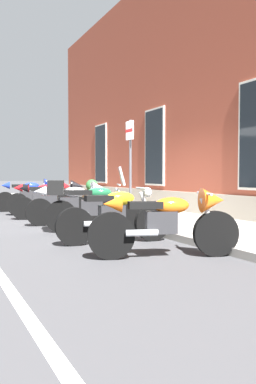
{
  "coord_description": "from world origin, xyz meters",
  "views": [
    {
      "loc": [
        9.05,
        -3.9,
        1.19
      ],
      "look_at": [
        0.29,
        0.41,
        0.77
      ],
      "focal_mm": 37.3,
      "sensor_mm": 36.0,
      "label": 1
    }
  ],
  "objects_px": {
    "motorcycle_red_sport": "(45,196)",
    "parking_sign": "(130,155)",
    "motorcycle_green_touring": "(89,205)",
    "motorcycle_white_sport": "(74,201)",
    "motorcycle_blue_sport": "(31,193)",
    "barrel_planter": "(92,196)",
    "motorcycle_yellow_naked": "(116,216)",
    "motorcycle_orange_sport": "(170,220)",
    "motorcycle_black_sport": "(54,198)"
  },
  "relations": [
    {
      "from": "motorcycle_red_sport",
      "to": "motorcycle_yellow_naked",
      "type": "xyz_separation_m",
      "value": [
        5.5,
        -0.17,
        -0.08
      ]
    },
    {
      "from": "motorcycle_green_touring",
      "to": "barrel_planter",
      "type": "xyz_separation_m",
      "value": [
        -4.58,
        1.82,
        -0.07
      ]
    },
    {
      "from": "motorcycle_black_sport",
      "to": "motorcycle_white_sport",
      "type": "bearing_deg",
      "value": 5.7
    },
    {
      "from": "barrel_planter",
      "to": "motorcycle_green_touring",
      "type": "bearing_deg",
      "value": -21.68
    },
    {
      "from": "motorcycle_black_sport",
      "to": "motorcycle_red_sport",
      "type": "bearing_deg",
      "value": 175.72
    },
    {
      "from": "motorcycle_blue_sport",
      "to": "barrel_planter",
      "type": "distance_m",
      "value": 2.0
    },
    {
      "from": "motorcycle_black_sport",
      "to": "motorcycle_yellow_naked",
      "type": "relative_size",
      "value": 0.96
    },
    {
      "from": "motorcycle_yellow_naked",
      "to": "parking_sign",
      "type": "xyz_separation_m",
      "value": [
        -2.27,
        1.42,
        1.18
      ]
    },
    {
      "from": "motorcycle_white_sport",
      "to": "barrel_planter",
      "type": "distance_m",
      "value": 3.66
    },
    {
      "from": "motorcycle_yellow_naked",
      "to": "motorcycle_orange_sport",
      "type": "height_order",
      "value": "motorcycle_orange_sport"
    },
    {
      "from": "barrel_planter",
      "to": "motorcycle_yellow_naked",
      "type": "bearing_deg",
      "value": -17.31
    },
    {
      "from": "motorcycle_orange_sport",
      "to": "parking_sign",
      "type": "bearing_deg",
      "value": 161.9
    },
    {
      "from": "motorcycle_blue_sport",
      "to": "motorcycle_black_sport",
      "type": "xyz_separation_m",
      "value": [
        2.78,
        0.01,
        -0.0
      ]
    },
    {
      "from": "motorcycle_red_sport",
      "to": "motorcycle_white_sport",
      "type": "distance_m",
      "value": 2.69
    },
    {
      "from": "motorcycle_white_sport",
      "to": "motorcycle_green_touring",
      "type": "xyz_separation_m",
      "value": [
        1.34,
        -0.12,
        0.01
      ]
    },
    {
      "from": "parking_sign",
      "to": "barrel_planter",
      "type": "relative_size",
      "value": 2.6
    },
    {
      "from": "motorcycle_yellow_naked",
      "to": "motorcycle_blue_sport",
      "type": "bearing_deg",
      "value": 179.55
    },
    {
      "from": "motorcycle_yellow_naked",
      "to": "barrel_planter",
      "type": "distance_m",
      "value": 6.34
    },
    {
      "from": "motorcycle_green_touring",
      "to": "parking_sign",
      "type": "bearing_deg",
      "value": 120.71
    },
    {
      "from": "motorcycle_red_sport",
      "to": "motorcycle_white_sport",
      "type": "relative_size",
      "value": 0.98
    },
    {
      "from": "motorcycle_yellow_naked",
      "to": "barrel_planter",
      "type": "bearing_deg",
      "value": 162.69
    },
    {
      "from": "motorcycle_green_touring",
      "to": "motorcycle_blue_sport",
      "type": "bearing_deg",
      "value": -179.87
    },
    {
      "from": "motorcycle_blue_sport",
      "to": "motorcycle_yellow_naked",
      "type": "distance_m",
      "value": 6.86
    },
    {
      "from": "motorcycle_red_sport",
      "to": "motorcycle_black_sport",
      "type": "relative_size",
      "value": 1.05
    },
    {
      "from": "motorcycle_orange_sport",
      "to": "motorcycle_yellow_naked",
      "type": "bearing_deg",
      "value": -172.18
    },
    {
      "from": "motorcycle_green_touring",
      "to": "motorcycle_white_sport",
      "type": "bearing_deg",
      "value": 174.69
    },
    {
      "from": "motorcycle_red_sport",
      "to": "parking_sign",
      "type": "distance_m",
      "value": 3.63
    },
    {
      "from": "motorcycle_red_sport",
      "to": "barrel_planter",
      "type": "relative_size",
      "value": 2.27
    },
    {
      "from": "motorcycle_white_sport",
      "to": "motorcycle_orange_sport",
      "type": "xyz_separation_m",
      "value": [
        4.26,
        0.01,
        -0.01
      ]
    },
    {
      "from": "motorcycle_orange_sport",
      "to": "barrel_planter",
      "type": "xyz_separation_m",
      "value": [
        -7.5,
        1.69,
        -0.05
      ]
    },
    {
      "from": "motorcycle_white_sport",
      "to": "parking_sign",
      "type": "xyz_separation_m",
      "value": [
        0.54,
        1.23,
        1.1
      ]
    },
    {
      "from": "motorcycle_green_touring",
      "to": "motorcycle_yellow_naked",
      "type": "height_order",
      "value": "motorcycle_green_touring"
    },
    {
      "from": "motorcycle_black_sport",
      "to": "motorcycle_green_touring",
      "type": "relative_size",
      "value": 1.01
    },
    {
      "from": "motorcycle_blue_sport",
      "to": "barrel_planter",
      "type": "relative_size",
      "value": 2.31
    },
    {
      "from": "motorcycle_blue_sport",
      "to": "motorcycle_orange_sport",
      "type": "xyz_separation_m",
      "value": [
        8.31,
        0.15,
        -0.03
      ]
    },
    {
      "from": "motorcycle_blue_sport",
      "to": "motorcycle_yellow_naked",
      "type": "xyz_separation_m",
      "value": [
        6.86,
        -0.05,
        -0.1
      ]
    },
    {
      "from": "motorcycle_black_sport",
      "to": "barrel_planter",
      "type": "distance_m",
      "value": 2.68
    },
    {
      "from": "motorcycle_white_sport",
      "to": "motorcycle_yellow_naked",
      "type": "relative_size",
      "value": 1.02
    },
    {
      "from": "motorcycle_blue_sport",
      "to": "parking_sign",
      "type": "height_order",
      "value": "parking_sign"
    },
    {
      "from": "motorcycle_black_sport",
      "to": "parking_sign",
      "type": "relative_size",
      "value": 0.83
    },
    {
      "from": "motorcycle_blue_sport",
      "to": "motorcycle_white_sport",
      "type": "xyz_separation_m",
      "value": [
        4.05,
        0.14,
        -0.02
      ]
    },
    {
      "from": "motorcycle_red_sport",
      "to": "motorcycle_yellow_naked",
      "type": "distance_m",
      "value": 5.5
    },
    {
      "from": "motorcycle_green_touring",
      "to": "motorcycle_orange_sport",
      "type": "distance_m",
      "value": 2.93
    },
    {
      "from": "motorcycle_white_sport",
      "to": "motorcycle_green_touring",
      "type": "distance_m",
      "value": 1.34
    },
    {
      "from": "barrel_planter",
      "to": "motorcycle_black_sport",
      "type": "bearing_deg",
      "value": -42.8
    },
    {
      "from": "motorcycle_white_sport",
      "to": "motorcycle_yellow_naked",
      "type": "bearing_deg",
      "value": -3.87
    },
    {
      "from": "motorcycle_yellow_naked",
      "to": "motorcycle_orange_sport",
      "type": "distance_m",
      "value": 1.47
    },
    {
      "from": "motorcycle_white_sport",
      "to": "motorcycle_blue_sport",
      "type": "bearing_deg",
      "value": -178.08
    },
    {
      "from": "motorcycle_orange_sport",
      "to": "barrel_planter",
      "type": "relative_size",
      "value": 2.33
    },
    {
      "from": "parking_sign",
      "to": "motorcycle_red_sport",
      "type": "bearing_deg",
      "value": -158.81
    }
  ]
}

